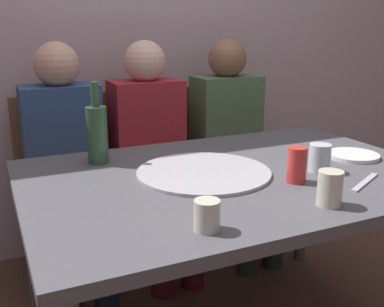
{
  "coord_description": "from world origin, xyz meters",
  "views": [
    {
      "loc": [
        -0.79,
        -1.35,
        1.25
      ],
      "look_at": [
        -0.11,
        0.14,
        0.78
      ],
      "focal_mm": 42.55,
      "sensor_mm": 36.0,
      "label": 1
    }
  ],
  "objects_px": {
    "soda_can": "(297,165)",
    "dining_table": "(234,191)",
    "tumbler_near": "(330,188)",
    "wine_bottle": "(97,133)",
    "guest_in_beanie": "(153,147)",
    "chair_right": "(220,153)",
    "chair_left": "(63,174)",
    "plate_stack": "(353,155)",
    "chair_middle": "(144,163)",
    "table_knife": "(365,182)",
    "guest_by_wall": "(234,138)",
    "pizza_tray": "(204,172)",
    "guest_in_sweater": "(67,157)",
    "wine_glass": "(207,215)",
    "tumbler_far": "(320,158)"
  },
  "relations": [
    {
      "from": "soda_can",
      "to": "dining_table",
      "type": "bearing_deg",
      "value": 128.94
    },
    {
      "from": "dining_table",
      "to": "tumbler_near",
      "type": "height_order",
      "value": "tumbler_near"
    },
    {
      "from": "wine_bottle",
      "to": "guest_in_beanie",
      "type": "xyz_separation_m",
      "value": [
        0.38,
        0.42,
        -0.2
      ]
    },
    {
      "from": "chair_right",
      "to": "chair_left",
      "type": "bearing_deg",
      "value": 0.0
    },
    {
      "from": "dining_table",
      "to": "guest_in_beanie",
      "type": "distance_m",
      "value": 0.76
    },
    {
      "from": "plate_stack",
      "to": "chair_middle",
      "type": "relative_size",
      "value": 0.23
    },
    {
      "from": "table_knife",
      "to": "guest_by_wall",
      "type": "height_order",
      "value": "guest_by_wall"
    },
    {
      "from": "pizza_tray",
      "to": "plate_stack",
      "type": "xyz_separation_m",
      "value": [
        0.64,
        -0.06,
        0.0
      ]
    },
    {
      "from": "tumbler_near",
      "to": "guest_in_sweater",
      "type": "distance_m",
      "value": 1.28
    },
    {
      "from": "dining_table",
      "to": "chair_right",
      "type": "height_order",
      "value": "chair_right"
    },
    {
      "from": "wine_glass",
      "to": "table_knife",
      "type": "relative_size",
      "value": 0.38
    },
    {
      "from": "pizza_tray",
      "to": "chair_left",
      "type": "distance_m",
      "value": 0.97
    },
    {
      "from": "table_knife",
      "to": "tumbler_far",
      "type": "bearing_deg",
      "value": -97.11
    },
    {
      "from": "pizza_tray",
      "to": "soda_can",
      "type": "bearing_deg",
      "value": -40.14
    },
    {
      "from": "wine_glass",
      "to": "soda_can",
      "type": "distance_m",
      "value": 0.49
    },
    {
      "from": "soda_can",
      "to": "wine_glass",
      "type": "bearing_deg",
      "value": -154.82
    },
    {
      "from": "wine_glass",
      "to": "table_knife",
      "type": "bearing_deg",
      "value": 8.81
    },
    {
      "from": "guest_by_wall",
      "to": "tumbler_far",
      "type": "bearing_deg",
      "value": 80.56
    },
    {
      "from": "pizza_tray",
      "to": "tumbler_far",
      "type": "bearing_deg",
      "value": -21.07
    },
    {
      "from": "dining_table",
      "to": "chair_right",
      "type": "bearing_deg",
      "value": 64.63
    },
    {
      "from": "tumbler_near",
      "to": "chair_middle",
      "type": "xyz_separation_m",
      "value": [
        -0.14,
        1.29,
        -0.27
      ]
    },
    {
      "from": "plate_stack",
      "to": "chair_left",
      "type": "height_order",
      "value": "chair_left"
    },
    {
      "from": "dining_table",
      "to": "table_knife",
      "type": "relative_size",
      "value": 6.77
    },
    {
      "from": "wine_bottle",
      "to": "guest_by_wall",
      "type": "bearing_deg",
      "value": 26.51
    },
    {
      "from": "tumbler_far",
      "to": "wine_glass",
      "type": "relative_size",
      "value": 1.24
    },
    {
      "from": "plate_stack",
      "to": "wine_glass",
      "type": "bearing_deg",
      "value": -157.16
    },
    {
      "from": "pizza_tray",
      "to": "guest_in_beanie",
      "type": "relative_size",
      "value": 0.41
    },
    {
      "from": "tumbler_near",
      "to": "plate_stack",
      "type": "height_order",
      "value": "tumbler_near"
    },
    {
      "from": "dining_table",
      "to": "tumbler_near",
      "type": "bearing_deg",
      "value": -75.18
    },
    {
      "from": "chair_right",
      "to": "wine_glass",
      "type": "bearing_deg",
      "value": 60.3
    },
    {
      "from": "wine_bottle",
      "to": "chair_right",
      "type": "xyz_separation_m",
      "value": [
        0.85,
        0.57,
        -0.33
      ]
    },
    {
      "from": "wine_glass",
      "to": "guest_by_wall",
      "type": "xyz_separation_m",
      "value": [
        0.73,
        1.13,
        -0.13
      ]
    },
    {
      "from": "tumbler_far",
      "to": "wine_glass",
      "type": "height_order",
      "value": "tumbler_far"
    },
    {
      "from": "wine_glass",
      "to": "soda_can",
      "type": "bearing_deg",
      "value": 25.18
    },
    {
      "from": "dining_table",
      "to": "chair_middle",
      "type": "xyz_separation_m",
      "value": [
        -0.04,
        0.91,
        -0.14
      ]
    },
    {
      "from": "soda_can",
      "to": "chair_right",
      "type": "distance_m",
      "value": 1.15
    },
    {
      "from": "chair_left",
      "to": "guest_in_sweater",
      "type": "bearing_deg",
      "value": 90.0
    },
    {
      "from": "soda_can",
      "to": "guest_by_wall",
      "type": "bearing_deg",
      "value": 72.59
    },
    {
      "from": "guest_in_sweater",
      "to": "guest_by_wall",
      "type": "bearing_deg",
      "value": -180.0
    },
    {
      "from": "pizza_tray",
      "to": "chair_left",
      "type": "bearing_deg",
      "value": 112.71
    },
    {
      "from": "tumbler_near",
      "to": "guest_by_wall",
      "type": "height_order",
      "value": "guest_by_wall"
    },
    {
      "from": "wine_bottle",
      "to": "guest_in_sweater",
      "type": "relative_size",
      "value": 0.27
    },
    {
      "from": "table_knife",
      "to": "chair_middle",
      "type": "bearing_deg",
      "value": -99.23
    },
    {
      "from": "wine_glass",
      "to": "table_knife",
      "type": "distance_m",
      "value": 0.66
    },
    {
      "from": "dining_table",
      "to": "guest_in_beanie",
      "type": "relative_size",
      "value": 1.27
    },
    {
      "from": "chair_middle",
      "to": "dining_table",
      "type": "bearing_deg",
      "value": 92.61
    },
    {
      "from": "chair_left",
      "to": "chair_middle",
      "type": "xyz_separation_m",
      "value": [
        0.43,
        0.0,
        0.0
      ]
    },
    {
      "from": "tumbler_near",
      "to": "tumbler_far",
      "type": "distance_m",
      "value": 0.32
    },
    {
      "from": "wine_bottle",
      "to": "guest_by_wall",
      "type": "relative_size",
      "value": 0.27
    },
    {
      "from": "tumbler_far",
      "to": "guest_in_sweater",
      "type": "distance_m",
      "value": 1.16
    }
  ]
}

